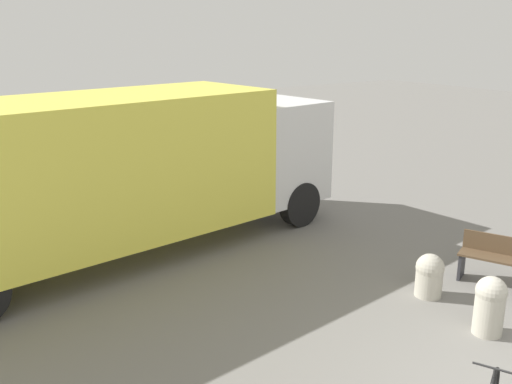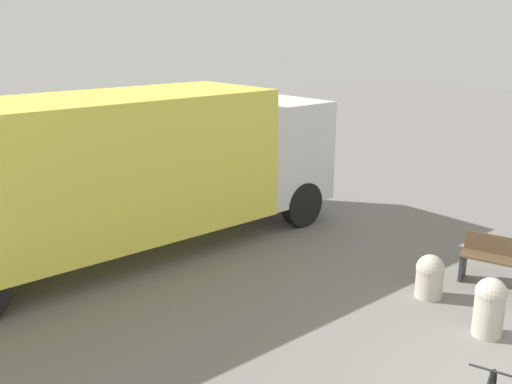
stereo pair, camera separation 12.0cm
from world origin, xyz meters
name	(u,v)px [view 2 (the right image)]	position (x,y,z in m)	size (l,w,h in m)	color
delivery_truck	(113,169)	(-2.10, 7.21, 1.66)	(9.26, 3.26, 2.95)	#EAE04C
bollard_near_bench	(490,305)	(1.04, 1.65, 0.45)	(0.42, 0.42, 0.84)	#B2AD9E
bollard_far_bench	(430,276)	(1.30, 2.87, 0.36)	(0.44, 0.44, 0.70)	#B2AD9E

